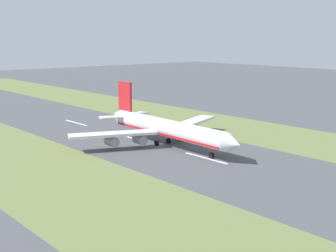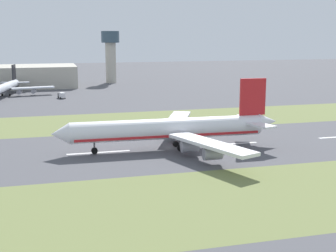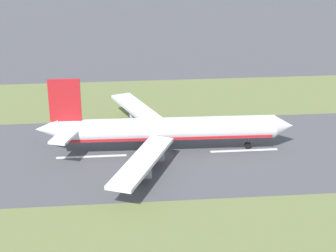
% 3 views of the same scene
% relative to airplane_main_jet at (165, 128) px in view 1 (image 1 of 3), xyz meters
% --- Properties ---
extents(ground_plane, '(800.00, 800.00, 0.00)m').
position_rel_airplane_main_jet_xyz_m(ground_plane, '(1.84, 0.67, -6.02)').
color(ground_plane, '#4C4C51').
extents(grass_median_west, '(40.00, 600.00, 0.01)m').
position_rel_airplane_main_jet_xyz_m(grass_median_west, '(-43.16, 0.67, -6.02)').
color(grass_median_west, olive).
rests_on(grass_median_west, ground).
extents(grass_median_east, '(40.00, 600.00, 0.01)m').
position_rel_airplane_main_jet_xyz_m(grass_median_east, '(46.84, 0.67, -6.02)').
color(grass_median_east, olive).
rests_on(grass_median_east, ground).
extents(centreline_dash_near, '(1.20, 18.00, 0.01)m').
position_rel_airplane_main_jet_xyz_m(centreline_dash_near, '(1.84, -58.10, -6.01)').
color(centreline_dash_near, silver).
rests_on(centreline_dash_near, ground).
extents(centreline_dash_mid, '(1.20, 18.00, 0.01)m').
position_rel_airplane_main_jet_xyz_m(centreline_dash_mid, '(1.84, -18.10, -6.01)').
color(centreline_dash_mid, silver).
rests_on(centreline_dash_mid, ground).
extents(centreline_dash_far, '(1.20, 18.00, 0.01)m').
position_rel_airplane_main_jet_xyz_m(centreline_dash_far, '(1.84, 21.90, -6.01)').
color(centreline_dash_far, silver).
rests_on(centreline_dash_far, ground).
extents(airplane_main_jet, '(64.11, 67.12, 20.20)m').
position_rel_airplane_main_jet_xyz_m(airplane_main_jet, '(0.00, 0.00, 0.00)').
color(airplane_main_jet, white).
rests_on(airplane_main_jet, ground).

